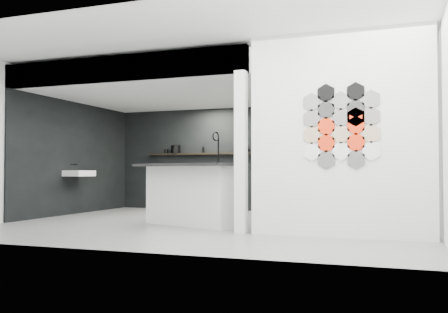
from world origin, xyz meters
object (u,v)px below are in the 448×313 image
stockpot (176,149)px  utensil_cup (166,151)px  kitchen_island (194,194)px  kettle (244,149)px  partition_panel (340,134)px  bottle_dark (203,150)px  wall_basin (79,173)px  glass_bowl (265,150)px  glass_vase (265,149)px

stockpot → utensil_cup: bearing=180.0°
kitchen_island → kettle: size_ratio=11.30×
partition_panel → bottle_dark: bearing=132.5°
wall_basin → glass_bowl: (3.39, 2.07, 0.53)m
partition_panel → glass_vase: 4.39m
kitchen_island → kettle: bearing=112.8°
glass_bowl → bottle_dark: (-1.47, 0.00, 0.01)m
partition_panel → bottle_dark: partition_panel is taller
wall_basin → glass_vase: (3.39, 2.07, 0.55)m
kitchen_island → glass_bowl: 3.25m
partition_panel → bottle_dark: 5.25m
partition_panel → utensil_cup: 5.93m
kettle → bottle_dark: kettle is taller
kitchen_island → utensil_cup: (-2.05, 3.12, 0.85)m
wall_basin → utensil_cup: (0.96, 2.07, 0.52)m
kettle → glass_bowl: size_ratio=1.18×
kettle → kitchen_island: bearing=-84.8°
partition_panel → glass_vase: size_ratio=18.40×
glass_bowl → utensil_cup: bearing=180.0°
partition_panel → utensil_cup: size_ratio=27.77×
wall_basin → glass_bowl: glass_bowl is taller
partition_panel → wall_basin: 5.78m
kitchen_island → glass_vase: size_ratio=13.83×
stockpot → glass_bowl: stockpot is taller
partition_panel → kitchen_island: size_ratio=1.33×
glass_vase → utensil_cup: glass_vase is taller
kitchen_island → bottle_dark: bearing=130.4°
glass_bowl → kettle: bearing=180.0°
kitchen_island → wall_basin: bearing=-178.1°
stockpot → utensil_cup: 0.26m
glass_bowl → utensil_cup: size_ratio=1.57×
kitchen_island → stockpot: bearing=141.0°
stockpot → glass_bowl: bearing=0.0°
kitchen_island → glass_vase: bearing=104.2°
wall_basin → kitchen_island: bearing=-19.3°
glass_vase → glass_bowl: bearing=0.0°
stockpot → glass_vase: (2.17, 0.00, -0.02)m
kitchen_island → stockpot: kitchen_island is taller
wall_basin → glass_bowl: 4.00m
kettle → glass_vase: size_ratio=1.22×
wall_basin → kitchen_island: (3.01, -1.05, -0.33)m
bottle_dark → glass_bowl: bearing=0.0°
kitchen_island → bottle_dark: (-1.09, 3.12, 0.87)m
stockpot → bottle_dark: bearing=0.0°
wall_basin → glass_vase: size_ratio=3.94×
kettle → glass_vase: kettle is taller
partition_panel → kitchen_island: (-2.46, 0.75, -0.88)m
stockpot → utensil_cup: stockpot is taller
bottle_dark → kettle: bearing=0.0°
glass_vase → bottle_dark: size_ratio=1.08×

